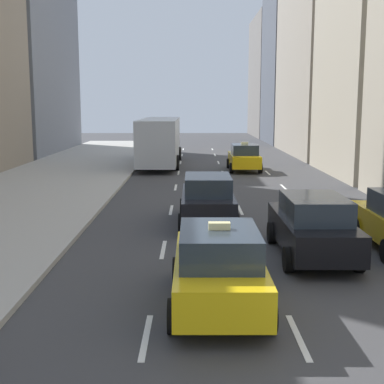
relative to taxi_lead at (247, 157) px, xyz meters
name	(u,v)px	position (x,y,z in m)	size (l,w,h in m)	color
sidewalk_left	(52,183)	(-11.00, -6.03, -0.81)	(8.00, 66.00, 0.15)	#ADAAA3
lane_markings	(237,197)	(-1.40, -10.03, -0.87)	(5.72, 56.00, 0.01)	white
taxi_lead	(247,157)	(0.00, 0.00, 0.00)	(2.02, 4.40, 1.87)	yellow
taxi_second	(221,267)	(-2.80, -23.55, 0.00)	(2.02, 4.40, 1.87)	yellow
sedan_black_near	(210,199)	(-2.80, -15.62, 0.02)	(2.02, 4.58, 1.78)	black
sedan_silver_behind	(315,226)	(0.00, -19.79, 0.02)	(2.02, 4.66, 1.76)	black
city_bus	(163,140)	(-5.61, 3.48, 0.91)	(2.80, 11.61, 3.25)	#B7BCC1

